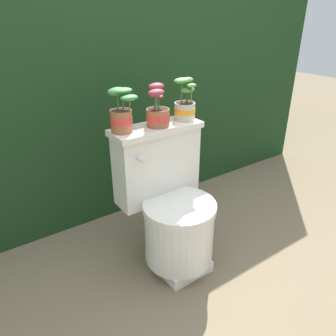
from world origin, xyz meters
The scene contains 6 objects.
ground_plane centered at (0.00, 0.00, 0.00)m, with size 12.00×12.00×0.00m, color #75664C.
hedge_backdrop centered at (0.00, 1.05, 0.78)m, with size 3.53×0.65×1.57m.
toilet centered at (-0.05, 0.11, 0.35)m, with size 0.49×0.49×0.77m.
potted_plant_left centered at (-0.23, 0.26, 0.86)m, with size 0.13×0.12×0.21m.
potted_plant_midleft centered at (-0.04, 0.23, 0.85)m, with size 0.13×0.12×0.22m.
potted_plant_middle centered at (0.14, 0.24, 0.85)m, with size 0.12×0.11×0.22m.
Camera 1 is at (-0.91, -1.11, 1.31)m, focal length 35.00 mm.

